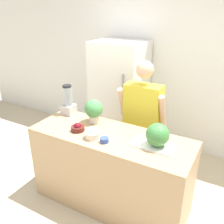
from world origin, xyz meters
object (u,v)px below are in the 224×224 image
(bowl_small_blue, at_px, (104,140))
(potted_plant, at_px, (94,110))
(person, at_px, (142,123))
(blender, at_px, (68,102))
(watermelon, at_px, (157,135))
(bowl_cherries, at_px, (78,128))
(bowl_cream, at_px, (92,133))
(refrigerator, at_px, (119,96))

(bowl_small_blue, relative_size, potted_plant, 0.32)
(person, distance_m, blender, 0.96)
(watermelon, distance_m, bowl_small_blue, 0.53)
(watermelon, xyz_separation_m, bowl_small_blue, (-0.48, -0.18, -0.10))
(bowl_cherries, distance_m, potted_plant, 0.29)
(bowl_cream, height_order, potted_plant, potted_plant)
(person, bearing_deg, potted_plant, -131.33)
(bowl_cherries, bearing_deg, blender, 139.79)
(refrigerator, distance_m, potted_plant, 1.16)
(refrigerator, distance_m, bowl_small_blue, 1.56)
(bowl_small_blue, bearing_deg, person, 84.92)
(watermelon, xyz_separation_m, bowl_cream, (-0.64, -0.17, -0.07))
(refrigerator, height_order, bowl_cherries, refrigerator)
(bowl_cherries, distance_m, bowl_cream, 0.23)
(blender, bearing_deg, watermelon, -9.37)
(refrigerator, distance_m, blender, 1.10)
(refrigerator, relative_size, potted_plant, 6.13)
(refrigerator, bearing_deg, potted_plant, -77.40)
(watermelon, bearing_deg, person, 123.31)
(bowl_cream, bearing_deg, potted_plant, 120.15)
(refrigerator, relative_size, blender, 4.51)
(person, bearing_deg, bowl_cherries, -121.56)
(blender, bearing_deg, bowl_small_blue, -27.07)
(refrigerator, relative_size, bowl_cream, 11.17)
(blender, distance_m, potted_plant, 0.41)
(watermelon, relative_size, bowl_cherries, 1.54)
(watermelon, bearing_deg, potted_plant, 169.40)
(watermelon, xyz_separation_m, bowl_cherries, (-0.86, -0.11, -0.09))
(watermelon, relative_size, bowl_small_blue, 2.56)
(person, distance_m, bowl_cherries, 0.87)
(watermelon, bearing_deg, refrigerator, 130.35)
(watermelon, xyz_separation_m, potted_plant, (-0.82, 0.15, 0.03))
(person, distance_m, bowl_small_blue, 0.82)
(watermelon, height_order, bowl_small_blue, watermelon)
(bowl_small_blue, height_order, blender, blender)
(person, relative_size, bowl_small_blue, 17.85)
(person, xyz_separation_m, bowl_small_blue, (-0.07, -0.81, 0.13))
(blender, bearing_deg, refrigerator, 81.37)
(refrigerator, distance_m, person, 0.92)
(bowl_cherries, relative_size, blender, 0.39)
(watermelon, height_order, potted_plant, potted_plant)
(refrigerator, xyz_separation_m, bowl_cherries, (0.21, -1.37, 0.11))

